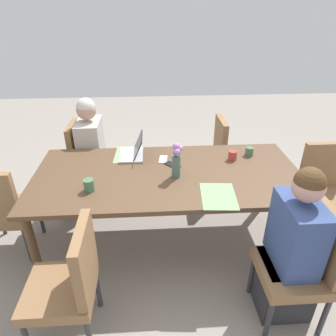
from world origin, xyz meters
The scene contains 19 objects.
ground_plane centered at (0.00, 0.00, 0.00)m, with size 10.00×10.00×0.00m, color gray.
dining_table centered at (0.00, 0.00, 0.68)m, with size 2.28×1.07×0.75m.
chair_near_left_near centered at (0.86, -0.83, 0.50)m, with size 0.44×0.44×0.90m.
person_near_left_near centered at (0.78, -0.77, 0.53)m, with size 0.36×0.40×1.19m.
chair_far_left_mid centered at (-0.87, 0.83, 0.50)m, with size 0.44×0.44×0.90m.
person_far_left_mid centered at (-0.80, 0.77, 0.53)m, with size 0.36×0.40×1.19m.
chair_head_right_left_far centered at (1.43, 0.07, 0.50)m, with size 0.44×0.44×0.90m.
chair_far_right_near centered at (0.68, 0.88, 0.50)m, with size 0.44×0.44×0.90m.
chair_near_right_mid centered at (-0.77, -0.88, 0.50)m, with size 0.44×0.44×0.90m.
chair_head_left_right_far centered at (-1.49, -0.08, 0.50)m, with size 0.44×0.44×0.90m.
flower_vase centered at (-0.07, 0.06, 0.91)m, with size 0.09×0.09×0.31m.
placemat_near_left_near centered at (0.35, -0.38, 0.75)m, with size 0.36×0.26×0.00m, color #7FAD70.
placemat_far_left_mid centered at (-0.36, 0.37, 0.75)m, with size 0.36×0.26×0.00m, color #7FAD70.
laptop_near_left_near centered at (0.31, -0.35, 0.79)m, with size 0.22×0.32×0.20m.
coffee_mug_near_left centered at (-0.61, -0.21, 0.79)m, with size 0.08×0.08×0.09m, color #AD3D38.
coffee_mug_near_right centered at (0.63, 0.23, 0.80)m, with size 0.08×0.08×0.10m, color #47704C.
coffee_mug_centre_left centered at (-0.79, -0.29, 0.79)m, with size 0.08×0.08×0.08m, color #47704C.
phone_black centered at (-0.05, -0.14, 0.75)m, with size 0.15×0.07×0.01m, color black.
phone_silver centered at (0.03, -0.25, 0.75)m, with size 0.15×0.07×0.01m, color silver.
Camera 1 is at (0.14, 2.27, 2.06)m, focal length 32.77 mm.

